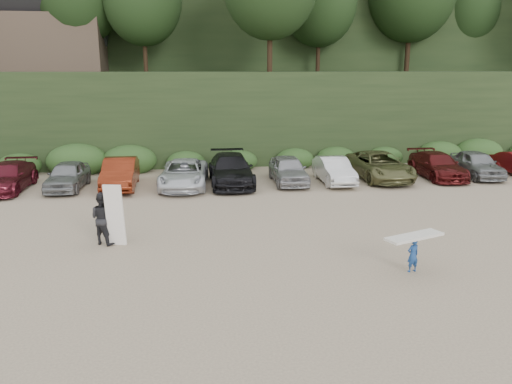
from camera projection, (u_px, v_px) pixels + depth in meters
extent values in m
plane|color=tan|center=(249.00, 248.00, 17.64)|extent=(120.00, 120.00, 0.00)
cube|color=black|center=(214.00, 112.00, 38.08)|extent=(80.00, 14.00, 6.00)
cube|color=black|center=(204.00, 52.00, 54.20)|extent=(90.00, 30.00, 16.00)
ellipsoid|color=black|center=(211.00, 1.00, 36.17)|extent=(66.00, 12.00, 10.00)
cube|color=#2B491E|center=(212.00, 160.00, 31.37)|extent=(46.20, 2.00, 1.20)
cube|color=brown|center=(50.00, 44.00, 37.22)|extent=(8.00, 6.00, 4.00)
imported|color=#56131E|center=(8.00, 177.00, 25.91)|extent=(2.11, 4.99, 1.44)
imported|color=gray|center=(68.00, 175.00, 26.22)|extent=(1.89, 4.36, 1.46)
imported|color=maroon|center=(120.00, 173.00, 26.48)|extent=(1.72, 4.79, 1.57)
imported|color=silver|center=(184.00, 174.00, 26.63)|extent=(2.84, 5.42, 1.46)
imported|color=black|center=(231.00, 170.00, 27.29)|extent=(2.31, 5.65, 1.64)
imported|color=#99999D|center=(288.00, 170.00, 27.62)|extent=(1.83, 4.47, 1.52)
imported|color=silver|center=(334.00, 170.00, 27.68)|extent=(1.52, 4.31, 1.42)
imported|color=brown|center=(379.00, 166.00, 28.61)|extent=(2.78, 5.69, 1.56)
imported|color=#4C1111|center=(437.00, 165.00, 29.00)|extent=(2.14, 5.02, 1.44)
imported|color=gray|center=(477.00, 164.00, 29.26)|extent=(2.14, 4.61, 1.53)
imported|color=navy|center=(413.00, 255.00, 15.48)|extent=(0.45, 0.34, 1.09)
cube|color=silver|center=(414.00, 236.00, 15.33)|extent=(2.07, 1.23, 0.08)
imported|color=black|center=(103.00, 218.00, 17.89)|extent=(1.18, 1.12, 1.92)
cube|color=white|center=(115.00, 215.00, 17.63)|extent=(0.69, 0.45, 2.27)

